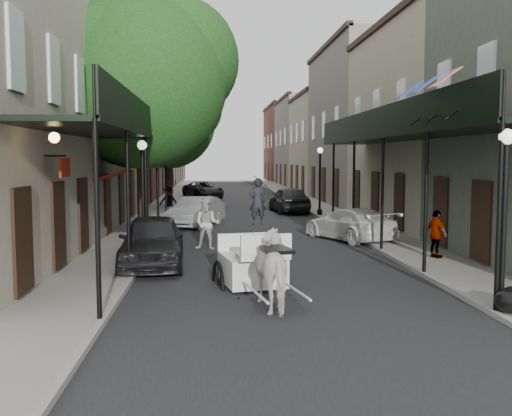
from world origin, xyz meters
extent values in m
plane|color=gray|center=(0.00, 0.00, 0.00)|extent=(140.00, 140.00, 0.00)
cube|color=black|center=(0.00, 20.00, 0.01)|extent=(8.00, 90.00, 0.01)
cube|color=gray|center=(-5.00, 20.00, 0.06)|extent=(2.20, 90.00, 0.12)
cube|color=gray|center=(5.00, 20.00, 0.06)|extent=(2.20, 90.00, 0.12)
cube|color=#B0A88D|center=(-8.60, 30.00, 5.25)|extent=(5.00, 80.00, 10.50)
cube|color=slate|center=(8.60, 30.00, 5.25)|extent=(5.00, 80.00, 10.50)
cube|color=black|center=(-5.00, 7.00, 4.00)|extent=(2.20, 18.00, 0.12)
cube|color=black|center=(-3.95, 7.00, 4.50)|extent=(0.06, 18.00, 1.00)
cylinder|color=black|center=(-4.00, -2.00, 2.12)|extent=(0.10, 0.10, 4.00)
cylinder|color=black|center=(-4.00, 6.00, 2.12)|extent=(0.10, 0.10, 4.00)
cylinder|color=black|center=(-4.00, 14.00, 2.12)|extent=(0.10, 0.10, 4.00)
cube|color=black|center=(5.00, 7.00, 4.00)|extent=(2.20, 18.00, 0.12)
cube|color=black|center=(3.95, 7.00, 4.50)|extent=(0.06, 18.00, 1.00)
cylinder|color=black|center=(4.00, -2.00, 2.12)|extent=(0.10, 0.10, 4.00)
cylinder|color=black|center=(4.00, 6.00, 2.12)|extent=(0.10, 0.10, 4.00)
cylinder|color=black|center=(4.00, 14.00, 2.12)|extent=(0.10, 0.10, 4.00)
cylinder|color=#382619|center=(-4.60, 10.00, 2.92)|extent=(0.44, 0.44, 5.60)
sphere|color=#143F15|center=(-4.60, 10.00, 6.20)|extent=(6.80, 6.80, 6.80)
sphere|color=#143F15|center=(-3.24, 10.60, 7.20)|extent=(5.10, 5.10, 5.10)
cylinder|color=#382619|center=(-4.60, 24.00, 2.64)|extent=(0.44, 0.44, 5.04)
sphere|color=#143F15|center=(-4.60, 24.00, 5.58)|extent=(6.00, 6.00, 6.00)
sphere|color=#143F15|center=(-3.40, 24.60, 6.48)|extent=(4.50, 4.50, 4.50)
cylinder|color=black|center=(4.10, -2.00, 0.27)|extent=(0.28, 0.28, 0.30)
cylinder|color=black|center=(4.10, -2.00, 1.82)|extent=(0.12, 0.12, 3.40)
sphere|color=white|center=(4.10, -2.00, 3.67)|extent=(0.32, 0.32, 0.32)
cylinder|color=black|center=(-4.10, 6.00, 0.27)|extent=(0.28, 0.28, 0.30)
cylinder|color=black|center=(-4.10, 6.00, 1.82)|extent=(0.12, 0.12, 3.40)
sphere|color=white|center=(-4.10, 6.00, 3.67)|extent=(0.32, 0.32, 0.32)
cylinder|color=black|center=(4.10, 18.00, 0.27)|extent=(0.28, 0.28, 0.30)
cylinder|color=black|center=(4.10, 18.00, 1.82)|extent=(0.12, 0.12, 3.40)
sphere|color=white|center=(4.10, 18.00, 3.67)|extent=(0.32, 0.32, 0.32)
imported|color=silver|center=(-0.39, -1.00, 0.83)|extent=(1.26, 2.11, 1.67)
torus|color=black|center=(-1.76, 1.72, 0.63)|extent=(0.34, 1.30, 1.30)
torus|color=black|center=(-0.13, 2.04, 0.63)|extent=(0.34, 1.30, 1.30)
torus|color=black|center=(-1.29, 0.37, 0.32)|extent=(0.20, 0.68, 0.68)
torus|color=black|center=(-0.06, 0.61, 0.32)|extent=(0.20, 0.68, 0.68)
cube|color=silver|center=(-0.91, 1.68, 1.06)|extent=(1.73, 2.05, 0.71)
cube|color=silver|center=(-0.71, 0.64, 1.57)|extent=(1.30, 0.78, 0.12)
cube|color=silver|center=(-0.66, 0.39, 1.87)|extent=(1.21, 0.33, 0.51)
imported|color=black|center=(-0.71, 0.64, 2.20)|extent=(0.46, 0.35, 1.14)
imported|color=#B8B7AE|center=(-2.00, 7.10, 0.92)|extent=(1.01, 0.85, 1.84)
imported|color=gray|center=(-4.20, 18.06, 0.92)|extent=(1.10, 0.73, 1.60)
imported|color=gray|center=(5.19, 4.16, 0.87)|extent=(0.65, 0.95, 1.51)
imported|color=black|center=(-3.60, 4.00, 0.78)|extent=(2.06, 4.65, 1.56)
imported|color=gray|center=(-2.60, 14.00, 0.70)|extent=(2.90, 4.48, 1.40)
imported|color=black|center=(-2.60, 33.48, 0.67)|extent=(3.81, 5.33, 1.35)
imported|color=white|center=(3.60, 9.00, 0.64)|extent=(3.40, 4.80, 1.29)
imported|color=black|center=(2.75, 20.64, 0.79)|extent=(2.20, 4.77, 1.58)
ellipsoid|color=black|center=(4.20, -2.20, 0.38)|extent=(0.62, 0.62, 0.52)
camera|label=1|loc=(-1.77, -13.07, 3.24)|focal=40.00mm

